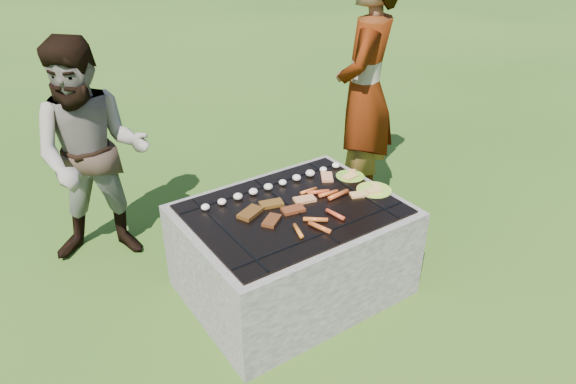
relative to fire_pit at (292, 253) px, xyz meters
name	(u,v)px	position (x,y,z in m)	size (l,w,h in m)	color
lawn	(292,287)	(0.00, 0.00, -0.28)	(60.00, 60.00, 0.00)	#274C13
fire_pit	(292,253)	(0.00, 0.00, 0.00)	(1.30, 1.00, 0.62)	gray
mushrooms	(276,184)	(0.06, 0.28, 0.35)	(1.05, 0.06, 0.04)	white
pork_slabs	(269,211)	(-0.15, 0.03, 0.34)	(0.39, 0.29, 0.02)	brown
sausages	(322,207)	(0.14, -0.11, 0.34)	(0.55, 0.47, 0.03)	orange
bread_on_grate	(326,190)	(0.30, 0.06, 0.34)	(0.46, 0.42, 0.02)	tan
plate_far	(350,176)	(0.56, 0.13, 0.33)	(0.21, 0.21, 0.03)	gold
plate_near	(374,190)	(0.56, -0.11, 0.33)	(0.29, 0.29, 0.03)	gold
cook	(365,93)	(1.12, 0.64, 0.67)	(0.69, 0.45, 1.90)	gray
bystander	(93,156)	(-0.85, 1.07, 0.49)	(0.75, 0.59, 1.55)	#A6988A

